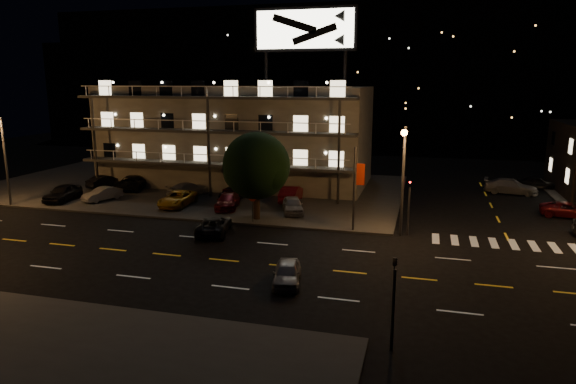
% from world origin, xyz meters
% --- Properties ---
extents(ground, '(140.00, 140.00, 0.00)m').
position_xyz_m(ground, '(0.00, 0.00, 0.00)').
color(ground, black).
rests_on(ground, ground).
extents(curb_nw, '(44.00, 24.00, 0.15)m').
position_xyz_m(curb_nw, '(-14.00, 20.00, 0.07)').
color(curb_nw, '#3B3A38').
rests_on(curb_nw, ground).
extents(motel, '(28.00, 13.80, 18.10)m').
position_xyz_m(motel, '(-9.94, 23.88, 5.34)').
color(motel, gray).
rests_on(motel, ground).
extents(hill_backdrop, '(120.00, 25.00, 24.00)m').
position_xyz_m(hill_backdrop, '(-5.94, 68.78, 11.55)').
color(hill_backdrop, black).
rests_on(hill_backdrop, ground).
extents(streetlight_nw, '(0.44, 1.92, 8.00)m').
position_xyz_m(streetlight_nw, '(-26.00, 7.94, 4.96)').
color(streetlight_nw, '#2D2D30').
rests_on(streetlight_nw, ground).
extents(streetlight_nc, '(0.44, 1.92, 8.00)m').
position_xyz_m(streetlight_nc, '(8.50, 7.94, 4.96)').
color(streetlight_nc, '#2D2D30').
rests_on(streetlight_nc, ground).
extents(signal_nw, '(0.20, 0.27, 4.60)m').
position_xyz_m(signal_nw, '(9.00, 8.50, 2.57)').
color(signal_nw, '#2D2D30').
rests_on(signal_nw, ground).
extents(signal_sw, '(0.20, 0.27, 4.60)m').
position_xyz_m(signal_sw, '(9.00, -8.50, 2.57)').
color(signal_sw, '#2D2D30').
rests_on(signal_sw, ground).
extents(banner_north, '(0.83, 0.16, 6.40)m').
position_xyz_m(banner_north, '(5.09, 8.40, 3.43)').
color(banner_north, '#2D2D30').
rests_on(banner_north, ground).
extents(stop_sign, '(0.91, 0.11, 2.61)m').
position_xyz_m(stop_sign, '(-3.00, 8.57, 1.71)').
color(stop_sign, '#2D2D30').
rests_on(stop_sign, ground).
extents(tree, '(5.60, 5.39, 7.05)m').
position_xyz_m(tree, '(-3.02, 9.53, 4.34)').
color(tree, black).
rests_on(tree, curb_nw).
extents(lot_car_0, '(2.19, 4.60, 1.52)m').
position_xyz_m(lot_car_0, '(-22.46, 10.88, 0.91)').
color(lot_car_0, black).
rests_on(lot_car_0, curb_nw).
extents(lot_car_1, '(2.60, 3.94, 1.23)m').
position_xyz_m(lot_car_1, '(-19.02, 12.00, 0.76)').
color(lot_car_1, gray).
rests_on(lot_car_1, curb_nw).
extents(lot_car_2, '(2.29, 4.79, 1.32)m').
position_xyz_m(lot_car_2, '(-11.23, 11.88, 0.81)').
color(lot_car_2, '#C88C12').
rests_on(lot_car_2, curb_nw).
extents(lot_car_3, '(2.73, 4.70, 1.28)m').
position_xyz_m(lot_car_3, '(-6.61, 12.29, 0.79)').
color(lot_car_3, '#5B0D12').
rests_on(lot_car_3, curb_nw).
extents(lot_car_4, '(2.82, 4.28, 1.36)m').
position_xyz_m(lot_car_4, '(-0.66, 12.17, 0.83)').
color(lot_car_4, gray).
rests_on(lot_car_4, curb_nw).
extents(lot_car_5, '(2.69, 4.20, 1.31)m').
position_xyz_m(lot_car_5, '(-22.27, 17.29, 0.80)').
color(lot_car_5, black).
rests_on(lot_car_5, curb_nw).
extents(lot_car_6, '(3.31, 5.60, 1.46)m').
position_xyz_m(lot_car_6, '(-18.98, 17.46, 0.88)').
color(lot_car_6, black).
rests_on(lot_car_6, curb_nw).
extents(lot_car_7, '(3.20, 4.94, 1.33)m').
position_xyz_m(lot_car_7, '(-12.11, 15.80, 0.82)').
color(lot_car_7, gray).
rests_on(lot_car_7, curb_nw).
extents(lot_car_8, '(1.67, 4.05, 1.37)m').
position_xyz_m(lot_car_8, '(-7.29, 15.43, 0.84)').
color(lot_car_8, black).
rests_on(lot_car_8, curb_nw).
extents(lot_car_9, '(1.79, 4.55, 1.47)m').
position_xyz_m(lot_car_9, '(-1.86, 16.23, 0.89)').
color(lot_car_9, '#5B0D12').
rests_on(lot_car_9, curb_nw).
extents(side_car_1, '(4.57, 2.41, 1.22)m').
position_xyz_m(side_car_1, '(21.71, 17.34, 0.61)').
color(side_car_1, '#5B0D12').
rests_on(side_car_1, ground).
extents(side_car_2, '(5.36, 2.84, 1.48)m').
position_xyz_m(side_car_2, '(18.43, 25.81, 0.74)').
color(side_car_2, gray).
rests_on(side_car_2, ground).
extents(side_car_3, '(3.78, 1.54, 1.28)m').
position_xyz_m(side_car_3, '(21.41, 28.96, 0.64)').
color(side_car_3, black).
rests_on(side_car_3, ground).
extents(road_car_east, '(2.17, 3.88, 1.25)m').
position_xyz_m(road_car_east, '(2.85, -2.62, 0.62)').
color(road_car_east, gray).
rests_on(road_car_east, ground).
extents(road_car_west, '(3.07, 4.96, 1.28)m').
position_xyz_m(road_car_west, '(-4.90, 5.27, 0.64)').
color(road_car_west, black).
rests_on(road_car_west, ground).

